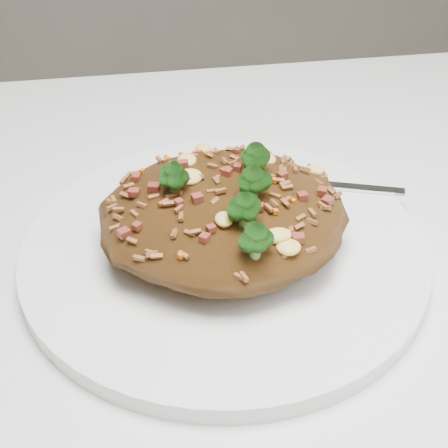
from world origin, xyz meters
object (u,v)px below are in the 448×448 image
Objects in this scene: dining_table at (254,408)px; fork at (311,184)px; fried_rice at (224,206)px; plate at (224,248)px.

fork reaches higher than dining_table.
fried_rice reaches higher than fork.
dining_table is at bearing -80.78° from plate.
fork is at bearing 36.24° from fried_rice.
plate is 1.68× the size of fried_rice.
dining_table is 0.15m from fried_rice.
fork reaches higher than plate.
fried_rice is (-0.01, 0.07, 0.14)m from dining_table.
dining_table is 7.02× the size of fried_rice.
fried_rice is 0.10m from fork.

